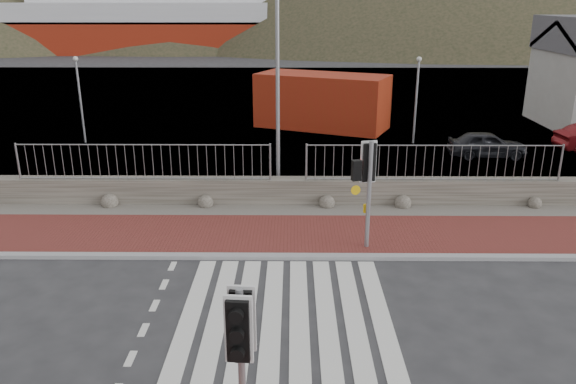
{
  "coord_description": "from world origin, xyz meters",
  "views": [
    {
      "loc": [
        0.15,
        -10.73,
        6.62
      ],
      "look_at": [
        0.03,
        3.0,
        1.9
      ],
      "focal_mm": 35.0,
      "sensor_mm": 36.0,
      "label": 1
    }
  ],
  "objects_px": {
    "traffic_signal_near": "(241,338)",
    "traffic_signal_far": "(369,172)",
    "ferry": "(108,9)",
    "car_a": "(487,144)",
    "streetlight": "(281,71)",
    "shipping_container": "(322,101)"
  },
  "relations": [
    {
      "from": "streetlight",
      "to": "shipping_container",
      "type": "distance_m",
      "value": 11.8
    },
    {
      "from": "traffic_signal_far",
      "to": "car_a",
      "type": "xyz_separation_m",
      "value": [
        6.53,
        9.76,
        -1.68
      ]
    },
    {
      "from": "traffic_signal_near",
      "to": "ferry",
      "type": "bearing_deg",
      "value": 112.96
    },
    {
      "from": "streetlight",
      "to": "traffic_signal_near",
      "type": "bearing_deg",
      "value": -115.94
    },
    {
      "from": "traffic_signal_far",
      "to": "ferry",
      "type": "bearing_deg",
      "value": -81.59
    },
    {
      "from": "ferry",
      "to": "streetlight",
      "type": "relative_size",
      "value": 6.44
    },
    {
      "from": "traffic_signal_near",
      "to": "traffic_signal_far",
      "type": "xyz_separation_m",
      "value": [
        2.77,
        7.47,
        0.22
      ]
    },
    {
      "from": "traffic_signal_near",
      "to": "streetlight",
      "type": "xyz_separation_m",
      "value": [
        0.35,
        11.99,
        2.33
      ]
    },
    {
      "from": "traffic_signal_near",
      "to": "traffic_signal_far",
      "type": "distance_m",
      "value": 7.96
    },
    {
      "from": "ferry",
      "to": "car_a",
      "type": "distance_m",
      "value": 64.09
    },
    {
      "from": "streetlight",
      "to": "shipping_container",
      "type": "relative_size",
      "value": 1.13
    },
    {
      "from": "traffic_signal_near",
      "to": "streetlight",
      "type": "bearing_deg",
      "value": 92.76
    },
    {
      "from": "traffic_signal_near",
      "to": "traffic_signal_far",
      "type": "relative_size",
      "value": 0.91
    },
    {
      "from": "ferry",
      "to": "shipping_container",
      "type": "height_order",
      "value": "ferry"
    },
    {
      "from": "streetlight",
      "to": "ferry",
      "type": "bearing_deg",
      "value": 87.94
    },
    {
      "from": "traffic_signal_near",
      "to": "streetlight",
      "type": "distance_m",
      "value": 12.22
    },
    {
      "from": "streetlight",
      "to": "shipping_container",
      "type": "height_order",
      "value": "streetlight"
    },
    {
      "from": "shipping_container",
      "to": "streetlight",
      "type": "bearing_deg",
      "value": -76.38
    },
    {
      "from": "streetlight",
      "to": "car_a",
      "type": "bearing_deg",
      "value": 6.03
    },
    {
      "from": "traffic_signal_far",
      "to": "shipping_container",
      "type": "bearing_deg",
      "value": -102.56
    },
    {
      "from": "streetlight",
      "to": "car_a",
      "type": "relative_size",
      "value": 2.31
    },
    {
      "from": "ferry",
      "to": "car_a",
      "type": "xyz_separation_m",
      "value": [
        33.36,
        -54.51,
        -4.79
      ]
    }
  ]
}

